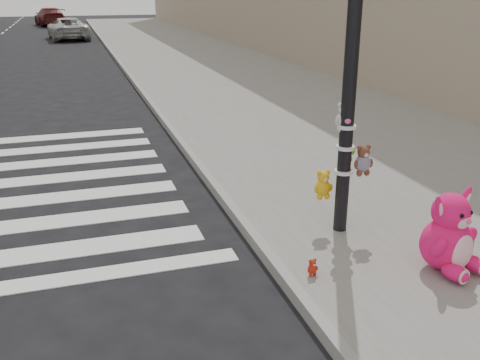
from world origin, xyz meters
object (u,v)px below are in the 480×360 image
object	(u,v)px
signal_pole	(349,93)
car_white_near	(68,29)
pink_bunny	(450,237)
red_teddy	(312,267)

from	to	relation	value
signal_pole	car_white_near	bearing A→B (deg)	95.63
pink_bunny	car_white_near	distance (m)	30.45
pink_bunny	car_white_near	xyz separation A→B (m)	(-3.46, 30.26, 0.13)
car_white_near	signal_pole	bearing A→B (deg)	90.14
red_teddy	signal_pole	bearing A→B (deg)	40.73
signal_pole	car_white_near	world-z (taller)	signal_pole
signal_pole	car_white_near	xyz separation A→B (m)	(-2.86, 29.02, -1.19)
pink_bunny	car_white_near	bearing A→B (deg)	80.89
signal_pole	red_teddy	world-z (taller)	signal_pole
signal_pole	pink_bunny	size ratio (longest dim) A/B	4.46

